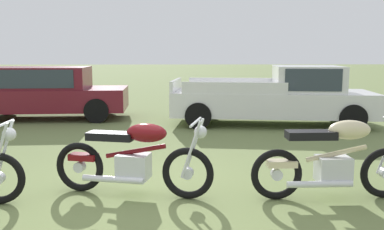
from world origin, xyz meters
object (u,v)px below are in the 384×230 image
Objects in this scene: motorcycle_maroon at (134,159)px; pickup_truck_white at (282,95)px; motorcycle_cream at (334,160)px; car_burgundy at (41,89)px.

pickup_truck_white reaches higher than motorcycle_maroon.
motorcycle_cream is at bearing -89.65° from pickup_truck_white.
motorcycle_cream is 0.47× the size of car_burgundy.
motorcycle_maroon is 1.03× the size of motorcycle_cream.
motorcycle_cream is at bearing 8.47° from motorcycle_maroon.
motorcycle_maroon is at bearing -113.85° from pickup_truck_white.
car_burgundy is (-5.79, 6.50, 0.34)m from motorcycle_cream.
motorcycle_cream is 5.49m from pickup_truck_white.
motorcycle_maroon is 0.40× the size of pickup_truck_white.
motorcycle_maroon is at bearing -65.39° from car_burgundy.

